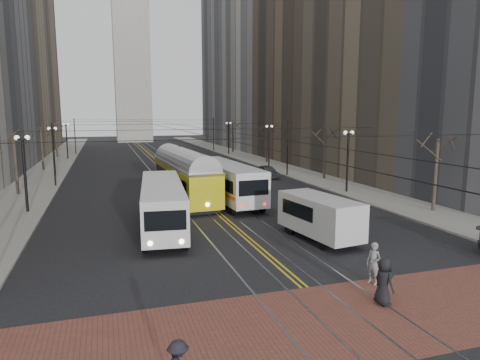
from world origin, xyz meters
TOP-DOWN VIEW (x-y plane):
  - ground at (0.00, 0.00)m, footprint 260.00×260.00m
  - sidewalk_left at (-15.00, 45.00)m, footprint 5.00×140.00m
  - sidewalk_right at (15.00, 45.00)m, footprint 5.00×140.00m
  - crosswalk_band at (0.00, -4.00)m, footprint 25.00×6.00m
  - streetcar_rails at (0.00, 45.00)m, footprint 4.80×130.00m
  - centre_lines at (0.00, 45.00)m, footprint 0.42×130.00m
  - building_left_far at (-25.50, 86.00)m, footprint 16.00×20.00m
  - building_right_mid at (25.50, 46.00)m, footprint 16.00×20.00m
  - building_right_midfar at (27.50, 66.00)m, footprint 20.00×20.00m
  - building_right_far at (25.50, 86.00)m, footprint 16.00×20.00m
  - clock_tower at (0.00, 102.00)m, footprint 12.00×12.00m
  - lamp_posts at (-0.00, 28.75)m, footprint 27.60×57.20m
  - street_trees at (0.00, 35.25)m, footprint 31.68×53.28m
  - trolley_wires at (0.00, 34.83)m, footprint 25.96×120.00m
  - transit_bus at (-4.55, 10.65)m, footprint 3.74×12.25m
  - streetcar at (-1.37, 20.09)m, footprint 3.43×14.55m
  - rear_bus at (1.80, 17.88)m, footprint 3.38×12.57m
  - cargo_van at (4.00, 5.24)m, footprint 3.04×6.12m
  - sedan_grey at (10.18, 29.49)m, footprint 1.87×4.32m
  - pedestrian_a at (2.21, -3.40)m, footprint 0.71×0.99m
  - pedestrian_b at (3.06, -1.50)m, footprint 0.65×0.79m

SIDE VIEW (x-z plane):
  - ground at x=0.00m, z-range 0.00..0.00m
  - streetcar_rails at x=0.00m, z-range 0.00..0.01m
  - crosswalk_band at x=0.00m, z-range 0.00..0.01m
  - centre_lines at x=0.00m, z-range 0.01..0.01m
  - sidewalk_left at x=-15.00m, z-range 0.00..0.15m
  - sidewalk_right at x=15.00m, z-range 0.00..0.15m
  - sedan_grey at x=10.18m, z-range 0.00..1.45m
  - pedestrian_b at x=3.06m, z-range 0.01..1.88m
  - pedestrian_a at x=2.21m, z-range 0.01..1.90m
  - cargo_van at x=4.00m, z-range 0.00..2.59m
  - transit_bus at x=-4.55m, z-range 0.00..3.01m
  - rear_bus at x=1.80m, z-range 0.00..3.25m
  - streetcar at x=-1.37m, z-range 0.00..3.40m
  - street_trees at x=0.00m, z-range 0.00..5.60m
  - lamp_posts at x=0.00m, z-range 0.00..5.60m
  - trolley_wires at x=0.00m, z-range 0.47..7.07m
  - building_right_mid at x=25.50m, z-range 0.00..34.00m
  - building_left_far at x=-25.50m, z-range 0.00..40.00m
  - building_right_far at x=25.50m, z-range 0.00..40.00m
  - building_right_midfar at x=27.50m, z-range 0.00..52.00m
  - clock_tower at x=0.00m, z-range 2.96..68.96m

